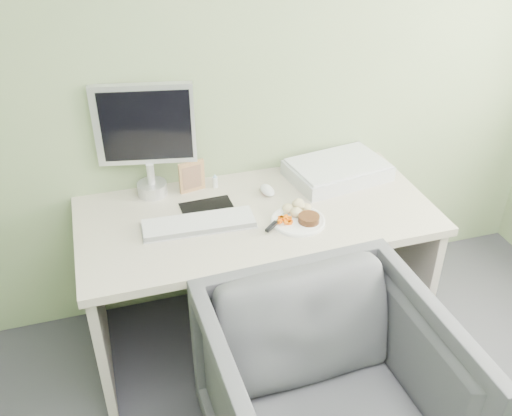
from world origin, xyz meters
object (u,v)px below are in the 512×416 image
object	(u,v)px
plate	(298,221)
monitor	(146,134)
scanner	(337,171)
desk_chair	(330,403)
desk	(257,245)

from	to	relation	value
plate	monitor	xyz separation A→B (m)	(-0.58, 0.44, 0.30)
plate	scanner	world-z (taller)	scanner
plate	desk_chair	xyz separation A→B (m)	(-0.12, -0.69, -0.34)
desk	monitor	bearing A→B (deg)	143.62
desk	monitor	size ratio (longest dim) A/B	2.98
plate	monitor	distance (m)	0.78
monitor	plate	bearing A→B (deg)	-26.35
scanner	monitor	world-z (taller)	monitor
desk_chair	monitor	bearing A→B (deg)	110.13
desk	monitor	xyz separation A→B (m)	(-0.43, 0.31, 0.49)
plate	scanner	size ratio (longest dim) A/B	0.51
desk	plate	xyz separation A→B (m)	(0.15, -0.13, 0.19)
desk	desk_chair	distance (m)	0.83
monitor	desk_chair	xyz separation A→B (m)	(0.46, -1.13, -0.64)
monitor	scanner	bearing A→B (deg)	3.17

